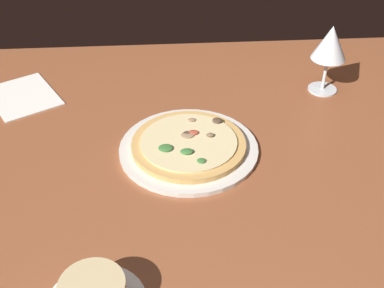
% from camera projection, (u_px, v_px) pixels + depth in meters
% --- Properties ---
extents(dining_table, '(1.50, 1.10, 0.04)m').
position_uv_depth(dining_table, '(195.00, 168.00, 1.03)').
color(dining_table, brown).
rests_on(dining_table, ground).
extents(pizza_main, '(0.29, 0.29, 0.03)m').
position_uv_depth(pizza_main, '(189.00, 146.00, 1.03)').
color(pizza_main, silver).
rests_on(pizza_main, dining_table).
extents(wine_glass_far, '(0.08, 0.08, 0.17)m').
position_uv_depth(wine_glass_far, '(330.00, 45.00, 1.17)').
color(wine_glass_far, silver).
rests_on(wine_glass_far, dining_table).
extents(paper_menu, '(0.22, 0.23, 0.00)m').
position_uv_depth(paper_menu, '(23.00, 96.00, 1.21)').
color(paper_menu, white).
rests_on(paper_menu, dining_table).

